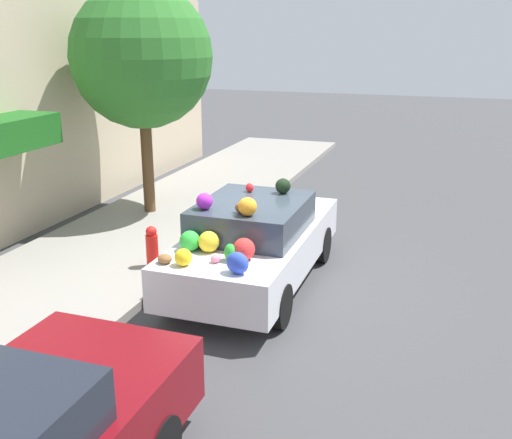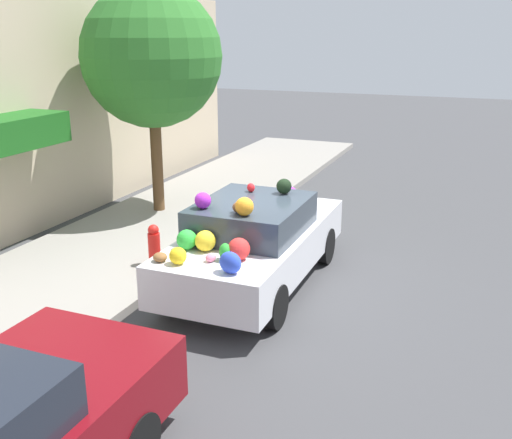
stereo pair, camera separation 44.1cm
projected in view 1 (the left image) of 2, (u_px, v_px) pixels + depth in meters
The scene contains 5 objects.
ground_plane at pixel (247, 282), 9.62m from camera, with size 60.00×60.00×0.00m, color #424244.
sidewalk_curb at pixel (102, 258), 10.45m from camera, with size 24.00×3.20×0.14m.
street_tree at pixel (142, 57), 11.95m from camera, with size 2.87×2.87×4.66m.
fire_hydrant at pixel (152, 247), 9.78m from camera, with size 0.20×0.20×0.70m.
art_car at pixel (255, 240), 9.31m from camera, with size 4.14×1.78×1.67m.
Camera 1 is at (-8.32, -3.06, 3.88)m, focal length 42.00 mm.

